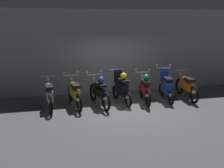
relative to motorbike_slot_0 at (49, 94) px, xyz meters
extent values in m
plane|color=#4C4C4F|center=(2.58, -0.77, -0.49)|extent=(80.00, 80.00, 0.00)
cube|color=gray|center=(2.58, 1.69, 1.21)|extent=(16.00, 0.30, 3.39)
torus|color=black|center=(-0.04, 0.62, -0.17)|extent=(0.13, 0.65, 0.65)
torus|color=black|center=(0.04, -0.67, -0.17)|extent=(0.13, 0.65, 0.65)
cube|color=#9EA0A8|center=(0.00, -0.02, 0.02)|extent=(0.27, 0.84, 0.28)
ellipsoid|color=#9EA0A8|center=(-0.01, 0.13, 0.24)|extent=(0.28, 0.45, 0.22)
cube|color=black|center=(0.01, -0.21, 0.30)|extent=(0.27, 0.53, 0.10)
cylinder|color=#B7BABF|center=(-0.03, 0.52, 0.52)|extent=(0.56, 0.07, 0.04)
cylinder|color=#B7BABF|center=(-0.03, 0.57, 0.15)|extent=(0.06, 0.16, 0.65)
sphere|color=silver|center=(-0.03, 0.57, 0.37)|extent=(0.12, 0.12, 0.12)
cube|color=white|center=(0.04, -0.65, -0.07)|extent=(0.16, 0.02, 0.10)
torus|color=black|center=(0.78, 0.60, -0.17)|extent=(0.17, 0.66, 0.65)
torus|color=black|center=(0.94, -0.69, -0.17)|extent=(0.17, 0.66, 0.65)
cube|color=gold|center=(0.86, -0.04, 0.02)|extent=(0.33, 0.85, 0.28)
ellipsoid|color=gold|center=(0.84, 0.11, 0.24)|extent=(0.31, 0.47, 0.22)
cube|color=black|center=(0.88, -0.22, 0.30)|extent=(0.31, 0.55, 0.10)
cylinder|color=#B7BABF|center=(0.79, 0.50, 0.52)|extent=(0.56, 0.11, 0.04)
sphere|color=#B7BABF|center=(0.53, 0.47, 0.62)|extent=(0.07, 0.07, 0.07)
sphere|color=#B7BABF|center=(1.05, 0.53, 0.62)|extent=(0.07, 0.07, 0.07)
cylinder|color=#B7BABF|center=(0.78, 0.55, 0.15)|extent=(0.08, 0.17, 0.65)
sphere|color=silver|center=(0.78, 0.55, 0.37)|extent=(0.12, 0.12, 0.12)
cube|color=white|center=(0.94, -0.66, -0.07)|extent=(0.16, 0.03, 0.10)
torus|color=black|center=(1.60, 0.51, -0.17)|extent=(0.20, 0.66, 0.65)
torus|color=black|center=(1.83, -0.77, -0.17)|extent=(0.20, 0.66, 0.65)
cube|color=black|center=(1.72, -0.13, 0.02)|extent=(0.36, 0.86, 0.28)
ellipsoid|color=black|center=(1.69, 0.03, 0.24)|extent=(0.33, 0.48, 0.22)
cube|color=black|center=(1.75, -0.31, 0.30)|extent=(0.33, 0.55, 0.10)
cylinder|color=#B7BABF|center=(1.62, 0.41, 0.52)|extent=(0.56, 0.13, 0.04)
sphere|color=#B7BABF|center=(1.37, 0.36, 0.62)|extent=(0.07, 0.07, 0.07)
sphere|color=#B7BABF|center=(1.88, 0.46, 0.62)|extent=(0.07, 0.07, 0.07)
cylinder|color=#B7BABF|center=(1.61, 0.46, 0.15)|extent=(0.08, 0.17, 0.65)
sphere|color=silver|center=(1.61, 0.46, 0.37)|extent=(0.12, 0.12, 0.12)
cube|color=white|center=(1.83, -0.74, -0.07)|extent=(0.16, 0.04, 0.10)
sphere|color=#1E389E|center=(1.75, -0.31, 0.47)|extent=(0.24, 0.24, 0.24)
torus|color=black|center=(2.49, 0.58, -0.23)|extent=(0.17, 0.54, 0.53)
torus|color=black|center=(2.66, -0.56, -0.23)|extent=(0.17, 0.54, 0.53)
cube|color=black|center=(2.58, 0.01, 0.04)|extent=(0.33, 0.76, 0.44)
cube|color=black|center=(2.53, 0.35, 0.44)|extent=(0.29, 0.16, 0.48)
cube|color=black|center=(2.60, -0.15, 0.36)|extent=(0.31, 0.55, 0.10)
cylinder|color=#B7BABF|center=(2.51, 0.49, 0.66)|extent=(0.56, 0.12, 0.04)
cylinder|color=#B7BABF|center=(2.50, 0.54, 0.19)|extent=(0.08, 0.15, 0.85)
sphere|color=silver|center=(2.50, 0.54, 0.51)|extent=(0.12, 0.12, 0.12)
cube|color=white|center=(2.66, -0.53, -0.13)|extent=(0.16, 0.04, 0.10)
sphere|color=gold|center=(2.60, -0.15, 0.53)|extent=(0.24, 0.24, 0.24)
torus|color=black|center=(3.54, 0.55, -0.17)|extent=(0.19, 0.66, 0.65)
torus|color=black|center=(3.33, -0.73, -0.17)|extent=(0.19, 0.66, 0.65)
cube|color=red|center=(3.44, -0.09, 0.02)|extent=(0.35, 0.86, 0.28)
ellipsoid|color=red|center=(3.46, 0.06, 0.24)|extent=(0.33, 0.48, 0.22)
cube|color=black|center=(3.41, -0.27, 0.30)|extent=(0.32, 0.55, 0.10)
cylinder|color=#B7BABF|center=(3.52, 0.45, 0.52)|extent=(0.56, 0.13, 0.04)
sphere|color=#B7BABF|center=(3.27, 0.49, 0.62)|extent=(0.07, 0.07, 0.07)
sphere|color=#B7BABF|center=(3.78, 0.40, 0.62)|extent=(0.07, 0.07, 0.07)
cylinder|color=#B7BABF|center=(3.53, 0.50, 0.15)|extent=(0.08, 0.17, 0.65)
sphere|color=silver|center=(3.53, 0.50, 0.37)|extent=(0.12, 0.12, 0.12)
cube|color=white|center=(3.33, -0.71, -0.07)|extent=(0.16, 0.04, 0.10)
sphere|color=#197238|center=(3.41, -0.27, 0.47)|extent=(0.24, 0.24, 0.24)
torus|color=black|center=(4.36, 0.49, -0.23)|extent=(0.15, 0.54, 0.53)
torus|color=black|center=(4.23, -0.66, -0.23)|extent=(0.15, 0.54, 0.53)
cube|color=#1E389E|center=(4.29, -0.09, 0.04)|extent=(0.30, 0.76, 0.44)
cube|color=#1E389E|center=(4.33, 0.26, 0.44)|extent=(0.29, 0.15, 0.48)
cube|color=black|center=(4.28, -0.25, 0.36)|extent=(0.30, 0.54, 0.10)
cylinder|color=#B7BABF|center=(4.35, 0.39, 0.66)|extent=(0.56, 0.10, 0.04)
sphere|color=#B7BABF|center=(4.09, 0.42, 0.76)|extent=(0.07, 0.07, 0.07)
sphere|color=#B7BABF|center=(4.61, 0.36, 0.76)|extent=(0.07, 0.07, 0.07)
cylinder|color=#B7BABF|center=(4.35, 0.44, 0.19)|extent=(0.07, 0.15, 0.85)
sphere|color=silver|center=(4.35, 0.44, 0.51)|extent=(0.12, 0.12, 0.12)
cube|color=white|center=(4.23, -0.63, -0.13)|extent=(0.16, 0.03, 0.10)
torus|color=black|center=(5.19, 0.61, -0.17)|extent=(0.13, 0.65, 0.65)
torus|color=black|center=(5.12, -0.68, -0.17)|extent=(0.13, 0.65, 0.65)
cube|color=orange|center=(5.15, -0.03, 0.02)|extent=(0.27, 0.84, 0.28)
ellipsoid|color=orange|center=(5.16, 0.12, 0.24)|extent=(0.28, 0.45, 0.22)
cube|color=black|center=(5.14, -0.22, 0.30)|extent=(0.27, 0.53, 0.10)
cylinder|color=#B7BABF|center=(5.18, 0.51, 0.52)|extent=(0.56, 0.07, 0.04)
cylinder|color=#B7BABF|center=(5.19, 0.56, 0.15)|extent=(0.06, 0.16, 0.65)
sphere|color=silver|center=(5.19, 0.56, 0.37)|extent=(0.12, 0.12, 0.12)
cube|color=white|center=(5.12, -0.66, -0.07)|extent=(0.16, 0.02, 0.10)
camera|label=1|loc=(0.10, -9.04, 2.48)|focal=42.68mm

